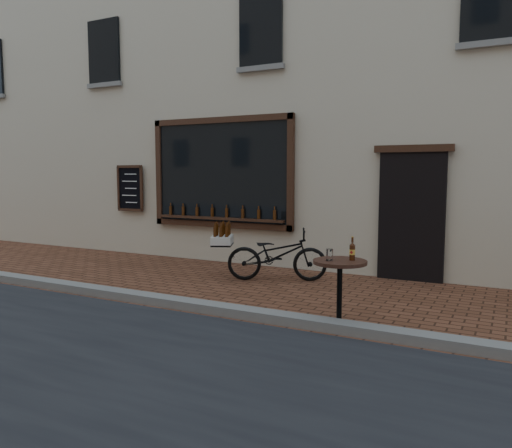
% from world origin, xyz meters
% --- Properties ---
extents(ground, '(90.00, 90.00, 0.00)m').
position_xyz_m(ground, '(0.00, 0.00, 0.00)').
color(ground, '#562E1B').
rests_on(ground, ground).
extents(kerb, '(90.00, 0.25, 0.12)m').
position_xyz_m(kerb, '(0.00, 0.20, 0.06)').
color(kerb, slate).
rests_on(kerb, ground).
extents(shop_building, '(28.00, 6.20, 10.00)m').
position_xyz_m(shop_building, '(0.00, 6.50, 5.00)').
color(shop_building, '#C0B397').
rests_on(shop_building, ground).
extents(cargo_bicycle, '(2.03, 1.29, 0.96)m').
position_xyz_m(cargo_bicycle, '(-0.16, 2.37, 0.46)').
color(cargo_bicycle, black).
rests_on(cargo_bicycle, ground).
extents(bistro_table, '(0.64, 0.64, 1.10)m').
position_xyz_m(bistro_table, '(1.65, 0.35, 0.59)').
color(bistro_table, black).
rests_on(bistro_table, ground).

